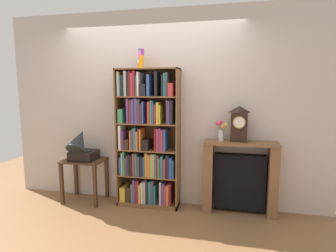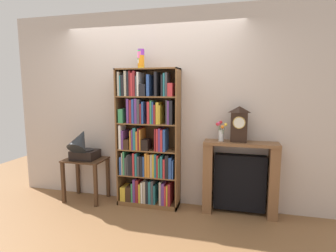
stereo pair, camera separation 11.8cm
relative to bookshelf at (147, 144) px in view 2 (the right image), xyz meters
name	(u,v)px [view 2 (the right image)]	position (x,y,z in m)	size (l,w,h in m)	color
ground_plane	(147,208)	(0.02, -0.09, -0.89)	(7.60, 6.40, 0.02)	brown
wall_back	(162,109)	(0.16, 0.20, 0.47)	(4.60, 0.08, 2.70)	beige
bookshelf	(147,144)	(0.00, 0.00, 0.00)	(0.85, 0.30, 1.90)	brown
cup_stack	(141,59)	(-0.06, -0.03, 1.14)	(0.09, 0.09, 0.25)	yellow
side_table_left	(86,169)	(-0.93, -0.06, -0.41)	(0.58, 0.43, 0.62)	#472D1C
gramophone	(82,146)	(-0.93, -0.13, -0.05)	(0.36, 0.46, 0.51)	black
fireplace_mantel	(240,178)	(1.25, 0.04, -0.40)	(0.93, 0.27, 0.96)	brown
mantel_clock	(239,124)	(1.22, 0.02, 0.31)	(0.20, 0.13, 0.46)	black
flower_vase	(221,131)	(1.00, 0.02, 0.22)	(0.15, 0.12, 0.27)	silver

